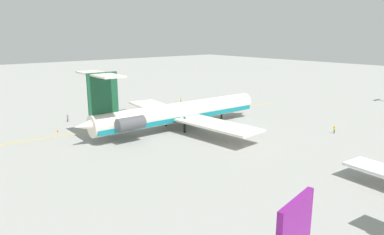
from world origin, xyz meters
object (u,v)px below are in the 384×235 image
Objects in this scene: ground_crew_near_tail at (68,117)px; safety_cone_nose at (209,103)px; ground_crew_portside at (334,128)px; safety_cone_wingtip at (58,131)px; ground_crew_near_nose at (181,99)px; main_jetliner at (175,113)px.

ground_crew_near_tail is 3.11× the size of safety_cone_nose.
ground_crew_near_tail reaches higher than ground_crew_portside.
safety_cone_wingtip is (42.62, -36.94, -0.78)m from ground_crew_portside.
ground_crew_near_nose reaches higher than safety_cone_nose.
safety_cone_nose is 1.00× the size of safety_cone_wingtip.
main_jetliner is 24.38m from safety_cone_wingtip.
ground_crew_portside is (-22.69, 23.28, -2.50)m from main_jetliner.
main_jetliner is at bearing 63.50° from ground_crew_near_nose.
ground_crew_near_nose is 3.12× the size of safety_cone_wingtip.
main_jetliner is 26.85× the size of ground_crew_portside.
ground_crew_portside reaches higher than safety_cone_wingtip.
main_jetliner reaches higher than ground_crew_portside.
ground_crew_near_tail reaches higher than safety_cone_nose.
safety_cone_wingtip is at bearing -5.14° from ground_crew_near_tail.
ground_crew_near_tail is at bearing -78.34° from ground_crew_portside.
ground_crew_near_tail is 1.03× the size of ground_crew_portside.
safety_cone_nose is (-38.90, 5.49, -0.81)m from ground_crew_near_tail.
ground_crew_portside is at bearing 139.09° from safety_cone_wingtip.
ground_crew_near_nose and ground_crew_near_tail have the same top height.
ground_crew_near_tail is 39.29m from safety_cone_nose.
ground_crew_portside is at bearing 69.53° from ground_crew_near_tail.
ground_crew_near_tail is at bearing 127.17° from main_jetliner.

